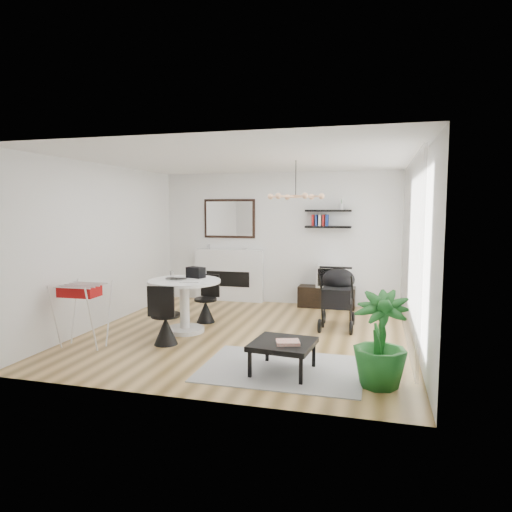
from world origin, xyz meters
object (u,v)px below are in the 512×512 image
(tv_console, at_px, (327,297))
(dining_table, at_px, (185,298))
(drying_rack, at_px, (83,314))
(coffee_table, at_px, (283,345))
(fireplace, at_px, (229,269))
(potted_plant, at_px, (380,339))
(crt_tv, at_px, (330,276))
(stroller, at_px, (338,299))

(tv_console, distance_m, dining_table, 3.15)
(dining_table, distance_m, drying_rack, 1.55)
(tv_console, height_order, dining_table, dining_table)
(dining_table, bearing_deg, coffee_table, -36.32)
(fireplace, distance_m, potted_plant, 5.11)
(fireplace, xyz_separation_m, coffee_table, (1.98, -3.92, -0.35))
(tv_console, relative_size, crt_tv, 2.25)
(drying_rack, relative_size, stroller, 0.83)
(fireplace, distance_m, coffee_table, 4.41)
(coffee_table, distance_m, potted_plant, 1.14)
(drying_rack, bearing_deg, dining_table, 44.94)
(stroller, bearing_deg, fireplace, 145.68)
(crt_tv, relative_size, stroller, 0.45)
(coffee_table, bearing_deg, fireplace, 116.79)
(crt_tv, xyz_separation_m, stroller, (0.29, -1.51, -0.16))
(fireplace, bearing_deg, tv_console, -3.51)
(crt_tv, bearing_deg, drying_rack, -131.40)
(crt_tv, relative_size, dining_table, 0.43)
(crt_tv, distance_m, coffee_table, 3.81)
(crt_tv, distance_m, dining_table, 3.16)
(drying_rack, distance_m, coffee_table, 2.96)
(dining_table, bearing_deg, fireplace, 92.25)
(potted_plant, bearing_deg, stroller, 105.44)
(drying_rack, xyz_separation_m, potted_plant, (4.06, -0.40, 0.05))
(crt_tv, height_order, stroller, stroller)
(tv_console, bearing_deg, dining_table, -129.53)
(crt_tv, height_order, dining_table, crt_tv)
(drying_rack, bearing_deg, crt_tv, 47.14)
(crt_tv, distance_m, potted_plant, 4.04)
(fireplace, relative_size, stroller, 1.97)
(tv_console, height_order, stroller, stroller)
(coffee_table, bearing_deg, stroller, 78.86)
(tv_console, distance_m, coffee_table, 3.80)
(dining_table, relative_size, stroller, 1.05)
(fireplace, xyz_separation_m, stroller, (2.43, -1.64, -0.21))
(tv_console, bearing_deg, potted_plant, -75.61)
(crt_tv, xyz_separation_m, drying_rack, (-3.11, -3.53, -0.15))
(tv_console, bearing_deg, stroller, -77.31)
(dining_table, height_order, stroller, stroller)
(tv_console, relative_size, stroller, 1.01)
(tv_console, distance_m, crt_tv, 0.43)
(fireplace, xyz_separation_m, dining_table, (0.10, -2.54, -0.13))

